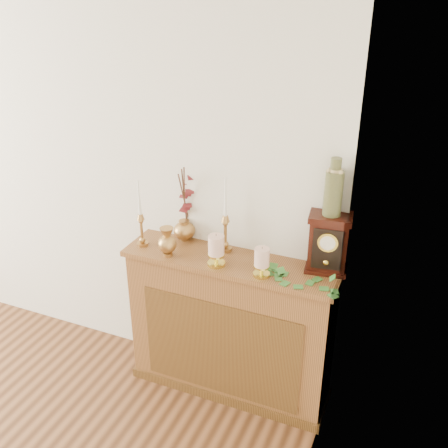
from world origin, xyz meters
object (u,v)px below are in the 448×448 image
at_px(mantel_clock, 328,244).
at_px(candlestick_center, 225,227).
at_px(candlestick_left, 141,225).
at_px(ceramic_vase, 334,190).
at_px(ginger_jar, 187,205).
at_px(bud_vase, 167,242).

bearing_deg(mantel_clock, candlestick_center, 173.26).
height_order(candlestick_left, candlestick_center, candlestick_center).
xyz_separation_m(candlestick_left, candlestick_center, (0.47, 0.13, 0.01)).
xyz_separation_m(candlestick_center, mantel_clock, (0.58, 0.01, 0.01)).
bearing_deg(ceramic_vase, candlestick_left, -172.36).
height_order(mantel_clock, ceramic_vase, ceramic_vase).
bearing_deg(candlestick_center, mantel_clock, 0.79).
height_order(candlestick_center, mantel_clock, candlestick_center).
relative_size(candlestick_left, candlestick_center, 0.90).
bearing_deg(mantel_clock, ceramic_vase, 90.00).
distance_m(candlestick_center, mantel_clock, 0.59).
distance_m(candlestick_center, ginger_jar, 0.29).
distance_m(ginger_jar, ceramic_vase, 0.89).
bearing_deg(ginger_jar, candlestick_left, -136.57).
distance_m(bud_vase, mantel_clock, 0.89).
height_order(candlestick_left, ceramic_vase, ceramic_vase).
xyz_separation_m(candlestick_left, ceramic_vase, (1.06, 0.14, 0.33)).
relative_size(ginger_jar, mantel_clock, 1.46).
distance_m(candlestick_center, bud_vase, 0.34).
bearing_deg(ginger_jar, bud_vase, -91.42).
bearing_deg(candlestick_center, ceramic_vase, 1.08).
relative_size(candlestick_left, ceramic_vase, 1.34).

